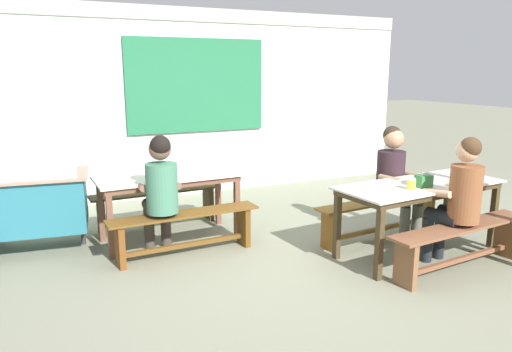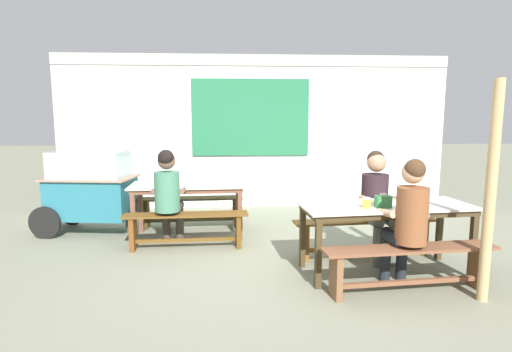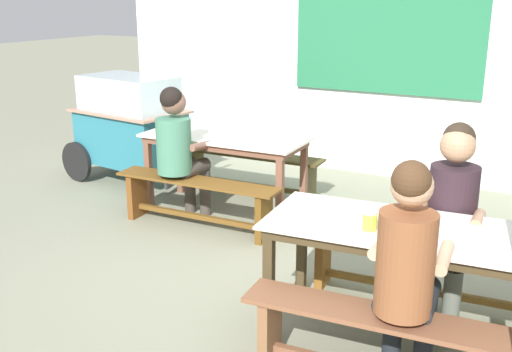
{
  "view_description": "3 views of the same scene",
  "coord_description": "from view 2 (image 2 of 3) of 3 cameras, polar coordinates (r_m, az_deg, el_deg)",
  "views": [
    {
      "loc": [
        -2.35,
        -4.08,
        1.9
      ],
      "look_at": [
        -0.28,
        0.35,
        0.81
      ],
      "focal_mm": 33.54,
      "sensor_mm": 36.0,
      "label": 1
    },
    {
      "loc": [
        -0.45,
        -4.67,
        1.69
      ],
      "look_at": [
        -0.14,
        0.17,
        0.98
      ],
      "focal_mm": 28.88,
      "sensor_mm": 36.0,
      "label": 2
    },
    {
      "loc": [
        1.92,
        -3.79,
        2.06
      ],
      "look_at": [
        -0.18,
        0.08,
        0.73
      ],
      "focal_mm": 42.55,
      "sensor_mm": 36.0,
      "label": 3
    }
  ],
  "objects": [
    {
      "name": "bench_far_front",
      "position": [
        5.38,
        -9.64,
        -6.81
      ],
      "size": [
        1.59,
        0.34,
        0.46
      ],
      "color": "brown",
      "rests_on": "ground_plane"
    },
    {
      "name": "ground_plane",
      "position": [
        4.98,
        1.8,
        -11.52
      ],
      "size": [
        40.0,
        40.0,
        0.0
      ],
      "primitive_type": "plane",
      "color": "gray"
    },
    {
      "name": "bench_far_back",
      "position": [
        6.41,
        -9.0,
        -4.35
      ],
      "size": [
        1.59,
        0.35,
        0.46
      ],
      "color": "#443A1A",
      "rests_on": "ground_plane"
    },
    {
      "name": "person_near_front",
      "position": [
        4.21,
        20.31,
        -5.25
      ],
      "size": [
        0.43,
        0.52,
        1.3
      ],
      "color": "#1F252B",
      "rests_on": "ground_plane"
    },
    {
      "name": "condiment_jar",
      "position": [
        4.37,
        15.06,
        -3.62
      ],
      "size": [
        0.08,
        0.08,
        0.11
      ],
      "color": "yellow",
      "rests_on": "dining_table_near"
    },
    {
      "name": "tissue_box",
      "position": [
        4.45,
        17.19,
        -3.38
      ],
      "size": [
        0.15,
        0.11,
        0.15
      ],
      "color": "#347E45",
      "rests_on": "dining_table_near"
    },
    {
      "name": "backdrop_wall",
      "position": [
        7.65,
        -0.26,
        6.56
      ],
      "size": [
        7.14,
        0.23,
        2.79
      ],
      "color": "white",
      "rests_on": "ground_plane"
    },
    {
      "name": "person_right_near_table",
      "position": [
        5.06,
        16.4,
        -2.87
      ],
      "size": [
        0.44,
        0.57,
        1.29
      ],
      "color": "#5F6558",
      "rests_on": "ground_plane"
    },
    {
      "name": "person_left_back_turned",
      "position": [
        5.37,
        -12.07,
        -2.1
      ],
      "size": [
        0.44,
        0.55,
        1.28
      ],
      "color": "#413B33",
      "rests_on": "ground_plane"
    },
    {
      "name": "food_cart",
      "position": [
        6.44,
        -21.94,
        -1.38
      ],
      "size": [
        1.59,
        0.94,
        1.19
      ],
      "color": "teal",
      "rests_on": "ground_plane"
    },
    {
      "name": "dining_table_far",
      "position": [
        5.82,
        -9.37,
        -1.88
      ],
      "size": [
        1.6,
        0.73,
        0.75
      ],
      "color": "silver",
      "rests_on": "ground_plane"
    },
    {
      "name": "dining_table_near",
      "position": [
        4.62,
        17.54,
        -4.71
      ],
      "size": [
        1.88,
        0.87,
        0.75
      ],
      "color": "silver",
      "rests_on": "ground_plane"
    },
    {
      "name": "bench_near_back",
      "position": [
        5.18,
        14.79,
        -7.53
      ],
      "size": [
        1.75,
        0.4,
        0.46
      ],
      "color": "brown",
      "rests_on": "ground_plane"
    },
    {
      "name": "wooden_support_post",
      "position": [
        4.23,
        29.71,
        -2.09
      ],
      "size": [
        0.1,
        0.1,
        2.01
      ],
      "primitive_type": "cylinder",
      "color": "tan",
      "rests_on": "ground_plane"
    },
    {
      "name": "bench_near_front",
      "position": [
        4.27,
        20.46,
        -11.09
      ],
      "size": [
        1.71,
        0.42,
        0.46
      ],
      "color": "brown",
      "rests_on": "ground_plane"
    }
  ]
}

